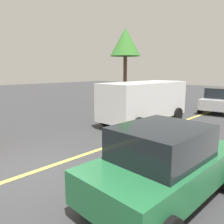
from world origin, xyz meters
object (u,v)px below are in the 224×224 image
(white_van, at_px, (144,100))
(car_green_mid_road, at_px, (164,163))
(car_silver_crossing, at_px, (220,100))
(tree_centre_verge, at_px, (125,43))

(white_van, height_order, car_green_mid_road, white_van)
(car_green_mid_road, distance_m, car_silver_crossing, 12.39)
(car_silver_crossing, bearing_deg, white_van, 165.62)
(white_van, distance_m, tree_centre_verge, 7.97)
(car_green_mid_road, bearing_deg, white_van, 39.45)
(white_van, xyz_separation_m, tree_centre_verge, (4.66, 5.30, 3.70))
(car_silver_crossing, xyz_separation_m, tree_centre_verge, (-1.85, 6.97, 4.14))
(white_van, xyz_separation_m, car_silver_crossing, (6.51, -1.67, -0.44))
(car_green_mid_road, bearing_deg, car_silver_crossing, 13.48)
(car_silver_crossing, distance_m, tree_centre_verge, 8.31)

